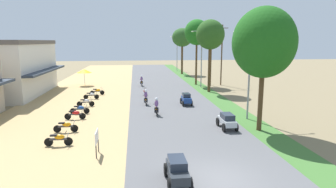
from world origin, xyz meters
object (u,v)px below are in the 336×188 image
median_tree_fourth (182,38)px  parked_motorbike_third (75,114)px  car_hatchback_blue (186,99)px  motorbike_ahead_second (156,107)px  utility_pole_near (222,54)px  parked_motorbike_fourth (80,109)px  car_sedan_silver (227,120)px  parked_motorbike_fifth (86,102)px  parked_motorbike_second (66,126)px  motorbike_ahead_fourth (145,92)px  parked_motorbike_sixth (91,95)px  median_tree_third (197,33)px  parked_motorbike_nearest (59,139)px  parked_motorbike_seventh (97,91)px  motorbike_ahead_third (146,98)px  streetlamp_near (250,68)px  street_signboard (97,138)px  utility_pole_far (211,57)px  median_tree_second (210,35)px  streetlamp_mid (202,55)px  median_tree_nearest (264,43)px  motorbike_ahead_fifth (142,81)px  streetlamp_far (177,51)px  car_sedan_charcoal (177,170)px  vendor_umbrella (84,71)px

median_tree_fourth → parked_motorbike_third: bearing=-113.8°
car_hatchback_blue → motorbike_ahead_second: motorbike_ahead_second is taller
car_hatchback_blue → utility_pole_near: bearing=59.8°
parked_motorbike_fourth → car_sedan_silver: car_sedan_silver is taller
car_sedan_silver → parked_motorbike_fifth: bearing=142.9°
parked_motorbike_second → motorbike_ahead_fourth: size_ratio=1.00×
parked_motorbike_sixth → median_tree_third: median_tree_third is taller
parked_motorbike_nearest → parked_motorbike_second: size_ratio=1.00×
parked_motorbike_fifth → parked_motorbike_sixth: 3.87m
car_hatchback_blue → motorbike_ahead_fourth: size_ratio=1.11×
parked_motorbike_seventh → car_sedan_silver: 19.73m
parked_motorbike_nearest → median_tree_third: 30.13m
parked_motorbike_fourth → motorbike_ahead_third: (6.26, 3.15, 0.30)m
parked_motorbike_fourth → streetlamp_near: streetlamp_near is taller
street_signboard → utility_pole_near: utility_pole_near is taller
median_tree_third → motorbike_ahead_fourth: median_tree_third is taller
median_tree_third → utility_pole_far: median_tree_third is taller
median_tree_second → streetlamp_mid: size_ratio=1.14×
street_signboard → median_tree_nearest: size_ratio=0.16×
parked_motorbike_nearest → parked_motorbike_third: 6.49m
street_signboard → motorbike_ahead_fifth: (3.29, 26.61, -0.25)m
streetlamp_mid → motorbike_ahead_third: (-8.61, -11.21, -3.95)m
streetlamp_near → streetlamp_far: (-0.00, 42.22, 0.12)m
median_tree_nearest → motorbike_ahead_second: (-7.47, 5.30, -5.78)m
median_tree_second → car_sedan_charcoal: (-7.95, -24.51, -6.79)m
utility_pole_far → car_sedan_charcoal: size_ratio=3.73×
parked_motorbike_fifth → motorbike_ahead_fourth: (6.29, 5.13, 0.02)m
streetlamp_mid → utility_pole_near: (3.62, 1.96, -0.00)m
parked_motorbike_nearest → car_sedan_silver: bearing=11.1°
median_tree_second → car_sedan_charcoal: 26.65m
median_tree_second → utility_pole_near: size_ratio=1.03×
street_signboard → vendor_umbrella: vendor_umbrella is taller
parked_motorbike_fifth → car_sedan_charcoal: car_sedan_charcoal is taller
streetlamp_far → vendor_umbrella: bearing=-129.7°
streetlamp_mid → streetlamp_far: (-0.00, 24.40, -0.18)m
median_tree_third → utility_pole_near: median_tree_third is taller
parked_motorbike_second → motorbike_ahead_third: (6.27, 8.71, 0.30)m
median_tree_third → motorbike_ahead_fifth: bearing=-176.3°
parked_motorbike_fifth → car_sedan_silver: 15.22m
vendor_umbrella → car_sedan_silver: vendor_umbrella is taller
median_tree_nearest → motorbike_ahead_third: (-8.26, 9.81, -5.78)m
parked_motorbike_sixth → median_tree_nearest: bearing=-43.3°
streetlamp_near → car_hatchback_blue: (-4.33, 6.09, -3.76)m
parked_motorbike_third → motorbike_ahead_second: 7.13m
motorbike_ahead_fourth → motorbike_ahead_second: bearing=-85.6°
parked_motorbike_nearest → parked_motorbike_fifth: same height
median_tree_fourth → car_sedan_charcoal: 47.24m
parked_motorbike_fifth → car_sedan_charcoal: (7.05, -17.29, 0.19)m
parked_motorbike_nearest → median_tree_nearest: 15.68m
motorbike_ahead_fifth → parked_motorbike_seventh: bearing=-131.0°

